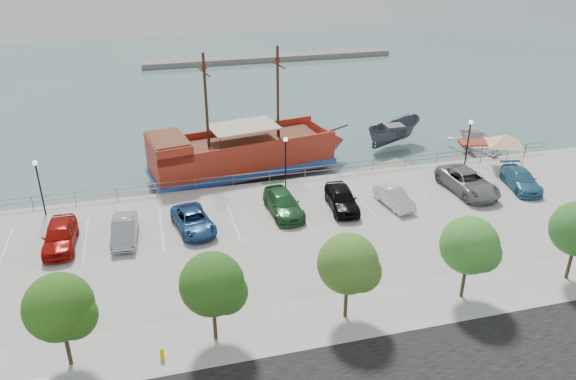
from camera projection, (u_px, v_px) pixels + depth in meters
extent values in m
plane|color=#466969|center=(309.00, 238.00, 39.63)|extent=(160.00, 160.00, 0.00)
cube|color=#A7A7A6|center=(362.00, 313.00, 30.48)|extent=(100.00, 4.00, 0.05)
cylinder|color=slate|center=(282.00, 170.00, 45.57)|extent=(50.00, 0.06, 0.06)
cylinder|color=slate|center=(282.00, 175.00, 45.75)|extent=(50.00, 0.06, 0.06)
cube|color=slate|center=(269.00, 58.00, 89.65)|extent=(40.00, 3.00, 0.80)
cube|color=#A02717|center=(242.00, 157.00, 48.50)|extent=(16.10, 7.39, 2.52)
cube|color=#244B9E|center=(243.00, 165.00, 48.86)|extent=(16.44, 7.72, 0.58)
cone|color=#A02717|center=(329.00, 142.00, 51.70)|extent=(3.84, 5.11, 4.65)
cube|color=#A02717|center=(168.00, 147.00, 45.30)|extent=(3.68, 5.27, 1.36)
cube|color=brown|center=(167.00, 138.00, 44.99)|extent=(3.43, 4.85, 0.12)
cube|color=brown|center=(247.00, 142.00, 48.12)|extent=(13.14, 6.32, 0.15)
cube|color=#A02717|center=(233.00, 131.00, 49.71)|extent=(15.32, 2.80, 0.68)
cube|color=#A02717|center=(252.00, 148.00, 45.90)|extent=(15.32, 2.80, 0.68)
cylinder|color=#382111|center=(278.00, 93.00, 47.50)|extent=(0.27, 0.27, 7.95)
cylinder|color=#382111|center=(206.00, 102.00, 45.14)|extent=(0.27, 0.27, 7.95)
cylinder|color=#382111|center=(278.00, 65.00, 46.45)|extent=(0.62, 2.89, 0.14)
cylinder|color=#382111|center=(204.00, 72.00, 44.09)|extent=(0.62, 2.89, 0.14)
cube|color=beige|center=(243.00, 127.00, 47.40)|extent=(6.16, 4.58, 0.12)
cylinder|color=#382111|center=(336.00, 129.00, 51.44)|extent=(2.41, 0.56, 0.57)
imported|color=#41474F|center=(393.00, 135.00, 55.17)|extent=(6.83, 4.42, 2.48)
imported|color=silver|center=(480.00, 146.00, 53.61)|extent=(6.93, 8.47, 1.53)
cube|color=slate|center=(100.00, 203.00, 44.23)|extent=(6.36, 2.18, 0.36)
cube|color=gray|center=(375.00, 172.00, 49.60)|extent=(7.19, 4.04, 0.40)
cube|color=slate|center=(460.00, 162.00, 51.55)|extent=(7.69, 4.26, 0.42)
cylinder|color=slate|center=(482.00, 154.00, 48.59)|extent=(0.08, 0.08, 2.08)
cylinder|color=slate|center=(499.00, 148.00, 49.85)|extent=(0.08, 0.08, 2.08)
cylinder|color=slate|center=(506.00, 163.00, 46.76)|extent=(0.08, 0.08, 2.08)
cylinder|color=slate|center=(524.00, 156.00, 48.02)|extent=(0.08, 0.08, 2.08)
pyramid|color=beige|center=(506.00, 135.00, 47.50)|extent=(5.08, 5.08, 0.85)
cylinder|color=#E7D902|center=(162.00, 355.00, 27.20)|extent=(0.21, 0.21, 0.53)
sphere|color=#E7D902|center=(162.00, 351.00, 27.08)|extent=(0.23, 0.23, 0.23)
cylinder|color=black|center=(41.00, 190.00, 39.83)|extent=(0.12, 0.12, 4.00)
sphere|color=#FFF2CC|center=(35.00, 163.00, 38.91)|extent=(0.36, 0.36, 0.36)
cylinder|color=black|center=(286.00, 165.00, 43.99)|extent=(0.12, 0.12, 4.00)
sphere|color=#FFF2CC|center=(286.00, 139.00, 43.07)|extent=(0.36, 0.36, 0.36)
cylinder|color=black|center=(467.00, 146.00, 47.68)|extent=(0.12, 0.12, 4.00)
sphere|color=#FFF2CC|center=(471.00, 122.00, 46.77)|extent=(0.36, 0.36, 0.36)
cylinder|color=#473321|center=(67.00, 346.00, 26.55)|extent=(0.20, 0.20, 2.20)
sphere|color=#275215|center=(59.00, 307.00, 25.55)|extent=(3.20, 3.20, 3.20)
sphere|color=#275215|center=(74.00, 316.00, 25.60)|extent=(2.20, 2.20, 2.20)
cylinder|color=#473321|center=(215.00, 322.00, 28.16)|extent=(0.20, 0.20, 2.20)
sphere|color=#255117|center=(212.00, 284.00, 27.16)|extent=(3.20, 3.20, 3.20)
sphere|color=#255117|center=(226.00, 292.00, 27.22)|extent=(2.20, 2.20, 2.20)
cylinder|color=#473321|center=(346.00, 300.00, 29.78)|extent=(0.20, 0.20, 2.20)
sphere|color=#3C6522|center=(348.00, 264.00, 28.78)|extent=(3.20, 3.20, 3.20)
sphere|color=#3C6522|center=(361.00, 272.00, 28.83)|extent=(2.20, 2.20, 2.20)
cylinder|color=#473321|center=(464.00, 280.00, 31.40)|extent=(0.20, 0.20, 2.20)
sphere|color=#347629|center=(469.00, 245.00, 30.40)|extent=(3.20, 3.20, 3.20)
sphere|color=#347629|center=(481.00, 253.00, 30.45)|extent=(2.20, 2.20, 2.20)
cylinder|color=#473321|center=(570.00, 263.00, 33.02)|extent=(0.20, 0.20, 2.20)
imported|color=#9E0E09|center=(60.00, 235.00, 36.40)|extent=(2.07, 4.94, 1.67)
imported|color=#9497A2|center=(124.00, 230.00, 37.26)|extent=(1.81, 4.47, 1.44)
imported|color=navy|center=(193.00, 221.00, 38.51)|extent=(3.07, 5.18, 1.35)
imported|color=#21582B|center=(283.00, 203.00, 40.69)|extent=(2.38, 5.26, 1.49)
imported|color=black|center=(342.00, 198.00, 41.30)|extent=(2.40, 4.95, 1.63)
imported|color=silver|center=(394.00, 197.00, 41.78)|extent=(1.96, 4.17, 1.32)
imported|color=slate|center=(468.00, 182.00, 43.85)|extent=(3.09, 6.12, 1.66)
imported|color=teal|center=(521.00, 180.00, 44.53)|extent=(2.94, 5.19, 1.42)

